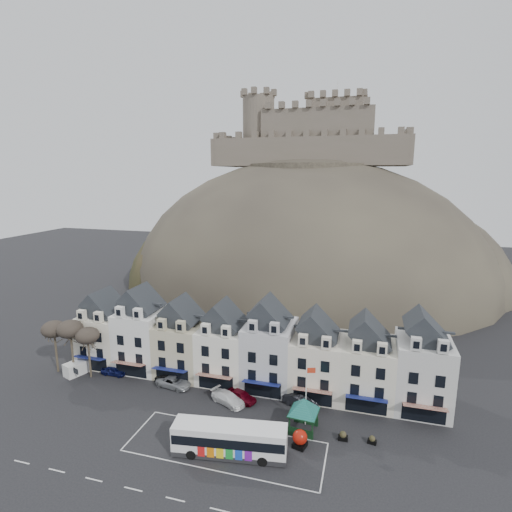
% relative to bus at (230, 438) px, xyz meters
% --- Properties ---
extents(ground, '(300.00, 300.00, 0.00)m').
position_rel_bus_xyz_m(ground, '(-2.85, -0.30, -1.94)').
color(ground, black).
rests_on(ground, ground).
extents(coach_bay_markings, '(22.00, 7.50, 0.01)m').
position_rel_bus_xyz_m(coach_bay_markings, '(-0.85, 0.95, -1.94)').
color(coach_bay_markings, silver).
rests_on(coach_bay_markings, ground).
extents(townhouse_terrace, '(54.40, 9.35, 11.80)m').
position_rel_bus_xyz_m(townhouse_terrace, '(-2.71, 15.67, 3.36)').
color(townhouse_terrace, white).
rests_on(townhouse_terrace, ground).
extents(castle_hill, '(100.00, 76.00, 68.00)m').
position_rel_bus_xyz_m(castle_hill, '(-1.60, 68.66, -1.83)').
color(castle_hill, '#332D28').
rests_on(castle_hill, ground).
extents(castle, '(50.20, 22.20, 22.00)m').
position_rel_bus_xyz_m(castle, '(-2.34, 75.64, 38.26)').
color(castle, '#645B4C').
rests_on(castle, ground).
extents(tree_left_far, '(3.61, 3.61, 8.24)m').
position_rel_bus_xyz_m(tree_left_far, '(-31.85, 10.20, 4.96)').
color(tree_left_far, '#3A3125').
rests_on(tree_left_far, ground).
extents(tree_left_mid, '(3.78, 3.78, 8.64)m').
position_rel_bus_xyz_m(tree_left_mid, '(-28.85, 10.20, 5.30)').
color(tree_left_mid, '#3A3125').
rests_on(tree_left_mid, ground).
extents(tree_left_near, '(3.43, 3.43, 7.84)m').
position_rel_bus_xyz_m(tree_left_near, '(-25.85, 10.20, 4.62)').
color(tree_left_near, '#3A3125').
rests_on(tree_left_near, ground).
extents(bus, '(12.70, 4.63, 3.50)m').
position_rel_bus_xyz_m(bus, '(0.00, 0.00, 0.00)').
color(bus, '#262628').
rests_on(bus, ground).
extents(bus_shelter, '(6.61, 6.61, 4.21)m').
position_rel_bus_xyz_m(bus_shelter, '(7.05, 6.24, 1.33)').
color(bus_shelter, black).
rests_on(bus_shelter, ground).
extents(red_buoy, '(1.71, 1.71, 2.06)m').
position_rel_bus_xyz_m(red_buoy, '(7.15, 3.24, -0.88)').
color(red_buoy, black).
rests_on(red_buoy, ground).
extents(flagpole, '(1.08, 0.40, 7.74)m').
position_rel_bus_xyz_m(flagpole, '(7.17, 7.49, 2.49)').
color(flagpole, silver).
rests_on(flagpole, ground).
extents(white_van, '(3.29, 4.74, 1.99)m').
position_rel_bus_xyz_m(white_van, '(-28.31, 10.74, -0.94)').
color(white_van, white).
rests_on(white_van, ground).
extents(planter_west, '(1.15, 0.78, 1.12)m').
position_rel_bus_xyz_m(planter_west, '(11.71, 5.73, -1.40)').
color(planter_west, black).
rests_on(planter_west, ground).
extents(planter_east, '(1.05, 0.69, 0.98)m').
position_rel_bus_xyz_m(planter_east, '(14.94, 6.03, -1.46)').
color(planter_east, black).
rests_on(planter_east, ground).
extents(car_navy, '(3.96, 1.59, 1.35)m').
position_rel_bus_xyz_m(car_navy, '(-22.85, 11.67, -1.26)').
color(car_navy, '#0D1142').
rests_on(car_navy, ground).
extents(car_black, '(3.92, 1.41, 1.29)m').
position_rel_bus_xyz_m(car_black, '(-13.65, 11.70, -1.29)').
color(car_black, black).
rests_on(car_black, ground).
extents(car_silver, '(5.37, 3.12, 1.43)m').
position_rel_bus_xyz_m(car_silver, '(-12.45, 11.02, -1.22)').
color(car_silver, '#96999D').
rests_on(car_silver, ground).
extents(car_white, '(5.53, 4.05, 1.49)m').
position_rel_bus_xyz_m(car_white, '(-3.54, 9.20, -1.19)').
color(car_white, white).
rests_on(car_white, ground).
extents(car_maroon, '(4.77, 3.23, 1.51)m').
position_rel_bus_xyz_m(car_maroon, '(-2.05, 10.22, -1.18)').
color(car_maroon, '#500411').
rests_on(car_maroon, ground).
extents(car_charcoal, '(5.04, 3.32, 1.57)m').
position_rel_bus_xyz_m(car_charcoal, '(5.86, 11.04, -1.15)').
color(car_charcoal, black).
rests_on(car_charcoal, ground).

